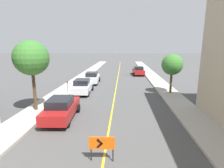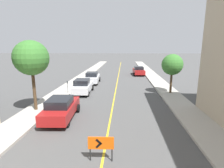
% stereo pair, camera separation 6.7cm
% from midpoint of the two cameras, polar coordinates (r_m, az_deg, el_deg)
% --- Properties ---
extents(lane_stripe, '(0.12, 69.33, 0.01)m').
position_cam_midpoint_polar(lane_stripe, '(25.69, 1.58, 0.62)').
color(lane_stripe, gold).
rests_on(lane_stripe, ground_plane).
extents(sidewalk_left, '(2.28, 69.33, 0.17)m').
position_cam_midpoint_polar(sidewalk_left, '(26.56, -11.39, 0.94)').
color(sidewalk_left, '#ADA89E').
rests_on(sidewalk_left, ground_plane).
extents(sidewalk_right, '(2.28, 69.33, 0.17)m').
position_cam_midpoint_polar(sidewalk_right, '(26.17, 14.75, 0.62)').
color(sidewalk_right, '#ADA89E').
rests_on(sidewalk_right, ground_plane).
extents(arrow_barricade_primary, '(1.17, 0.12, 1.18)m').
position_cam_midpoint_polar(arrow_barricade_primary, '(8.27, -3.59, -18.98)').
color(arrow_barricade_primary, '#EF560C').
rests_on(arrow_barricade_primary, ground_plane).
extents(parked_car_curb_near, '(2.03, 4.39, 1.59)m').
position_cam_midpoint_polar(parked_car_curb_near, '(13.11, -16.37, -7.61)').
color(parked_car_curb_near, maroon).
rests_on(parked_car_curb_near, ground_plane).
extents(parked_car_curb_mid, '(1.98, 4.37, 1.59)m').
position_cam_midpoint_polar(parked_car_curb_mid, '(19.73, -9.68, -0.70)').
color(parked_car_curb_mid, silver).
rests_on(parked_car_curb_mid, ground_plane).
extents(parked_car_curb_far, '(2.04, 4.39, 1.59)m').
position_cam_midpoint_polar(parked_car_curb_far, '(24.98, -6.60, 2.07)').
color(parked_car_curb_far, silver).
rests_on(parked_car_curb_far, ground_plane).
extents(parked_car_opposite_side, '(2.02, 4.39, 1.59)m').
position_cam_midpoint_polar(parked_car_opposite_side, '(32.43, 8.54, 4.32)').
color(parked_car_opposite_side, maroon).
rests_on(parked_car_opposite_side, ground_plane).
extents(parking_meter_far_curb, '(0.12, 0.11, 1.31)m').
position_cam_midpoint_polar(parking_meter_far_curb, '(19.61, -14.44, -0.11)').
color(parking_meter_far_curb, '#4C4C51').
rests_on(parking_meter_far_curb, sidewalk_left).
extents(street_tree_left_near, '(2.65, 2.65, 5.44)m').
position_cam_midpoint_polar(street_tree_left_near, '(14.65, -24.95, 7.64)').
color(street_tree_left_near, '#4C3823').
rests_on(street_tree_left_near, sidewalk_left).
extents(street_tree_right_near, '(2.24, 2.24, 4.19)m').
position_cam_midpoint_polar(street_tree_right_near, '(19.76, 18.97, 5.96)').
color(street_tree_right_near, '#4C3823').
rests_on(street_tree_right_near, sidewalk_right).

